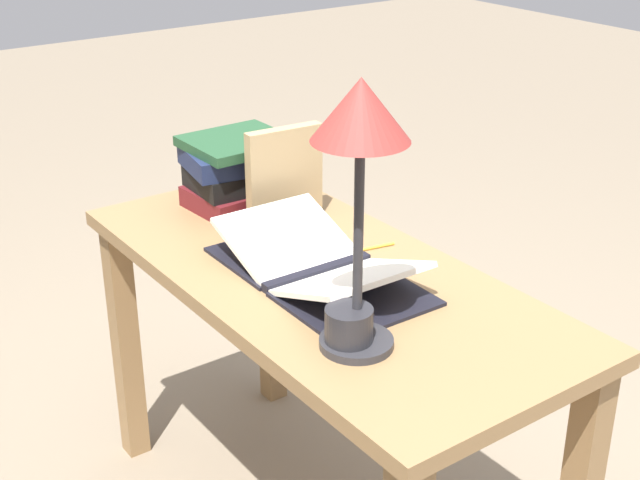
{
  "coord_description": "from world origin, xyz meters",
  "views": [
    {
      "loc": [
        -1.41,
        1.02,
        1.59
      ],
      "look_at": [
        -0.01,
        0.01,
        0.81
      ],
      "focal_mm": 50.0,
      "sensor_mm": 36.0,
      "label": 1
    }
  ],
  "objects_px": {
    "book_stack_tall": "(239,171)",
    "book_standing_upright": "(285,176)",
    "reading_lamp": "(360,136)",
    "open_book": "(318,265)",
    "coffee_mug": "(349,328)",
    "pencil": "(365,249)"
  },
  "relations": [
    {
      "from": "book_stack_tall",
      "to": "book_standing_upright",
      "type": "bearing_deg",
      "value": -167.05
    },
    {
      "from": "reading_lamp",
      "to": "coffee_mug",
      "type": "bearing_deg",
      "value": 67.63
    },
    {
      "from": "book_stack_tall",
      "to": "pencil",
      "type": "distance_m",
      "value": 0.43
    },
    {
      "from": "book_stack_tall",
      "to": "coffee_mug",
      "type": "relative_size",
      "value": 2.5
    },
    {
      "from": "book_standing_upright",
      "to": "pencil",
      "type": "xyz_separation_m",
      "value": [
        -0.25,
        -0.05,
        -0.12
      ]
    },
    {
      "from": "book_standing_upright",
      "to": "coffee_mug",
      "type": "xyz_separation_m",
      "value": [
        -0.56,
        0.23,
        -0.08
      ]
    },
    {
      "from": "book_stack_tall",
      "to": "reading_lamp",
      "type": "relative_size",
      "value": 0.56
    },
    {
      "from": "pencil",
      "to": "coffee_mug",
      "type": "bearing_deg",
      "value": 137.49
    },
    {
      "from": "book_stack_tall",
      "to": "reading_lamp",
      "type": "height_order",
      "value": "reading_lamp"
    },
    {
      "from": "book_standing_upright",
      "to": "reading_lamp",
      "type": "height_order",
      "value": "reading_lamp"
    },
    {
      "from": "open_book",
      "to": "coffee_mug",
      "type": "distance_m",
      "value": 0.3
    },
    {
      "from": "reading_lamp",
      "to": "open_book",
      "type": "bearing_deg",
      "value": -21.63
    },
    {
      "from": "book_standing_upright",
      "to": "reading_lamp",
      "type": "relative_size",
      "value": 0.47
    },
    {
      "from": "open_book",
      "to": "book_standing_upright",
      "type": "bearing_deg",
      "value": -20.29
    },
    {
      "from": "coffee_mug",
      "to": "book_standing_upright",
      "type": "bearing_deg",
      "value": -22.65
    },
    {
      "from": "open_book",
      "to": "reading_lamp",
      "type": "bearing_deg",
      "value": 159.13
    },
    {
      "from": "book_standing_upright",
      "to": "reading_lamp",
      "type": "distance_m",
      "value": 0.67
    },
    {
      "from": "coffee_mug",
      "to": "pencil",
      "type": "distance_m",
      "value": 0.43
    },
    {
      "from": "reading_lamp",
      "to": "pencil",
      "type": "relative_size",
      "value": 3.41
    },
    {
      "from": "open_book",
      "to": "coffee_mug",
      "type": "height_order",
      "value": "open_book"
    },
    {
      "from": "open_book",
      "to": "reading_lamp",
      "type": "xyz_separation_m",
      "value": [
        -0.27,
        0.11,
        0.38
      ]
    },
    {
      "from": "coffee_mug",
      "to": "pencil",
      "type": "height_order",
      "value": "coffee_mug"
    }
  ]
}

